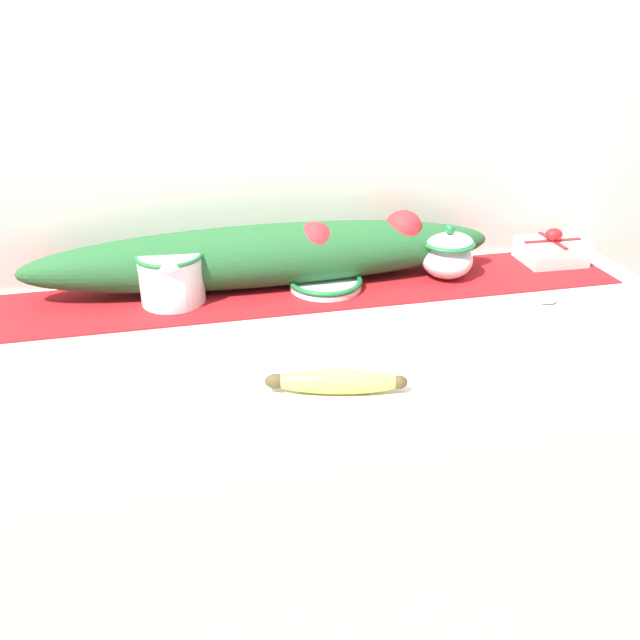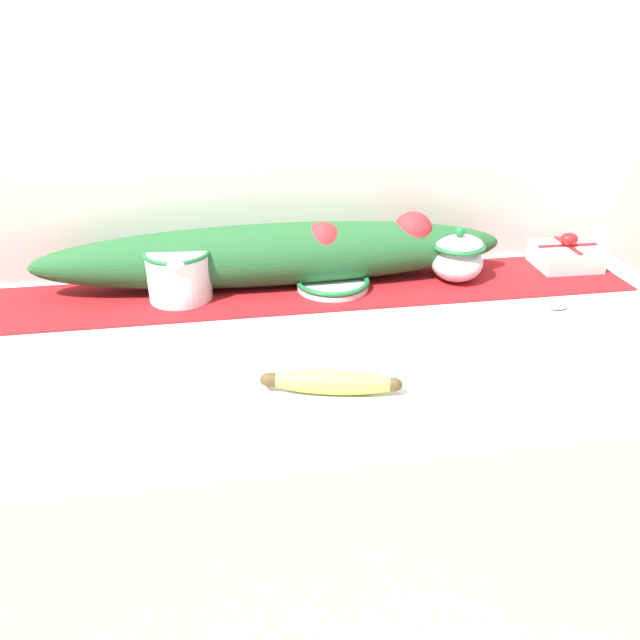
% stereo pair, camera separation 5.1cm
% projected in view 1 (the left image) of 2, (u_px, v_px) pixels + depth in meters
% --- Properties ---
extents(countertop, '(1.50, 0.63, 0.92)m').
position_uv_depth(countertop, '(296.00, 550.00, 1.22)').
color(countertop, silver).
rests_on(countertop, ground_plane).
extents(back_wall, '(2.30, 0.04, 2.40)m').
position_uv_depth(back_wall, '(256.00, 133.00, 1.19)').
color(back_wall, silver).
rests_on(back_wall, ground_plane).
extents(table_runner, '(1.38, 0.21, 0.00)m').
position_uv_depth(table_runner, '(272.00, 293.00, 1.19)').
color(table_runner, '#A8191E').
rests_on(table_runner, countertop).
extents(cream_pitcher, '(0.12, 0.14, 0.10)m').
position_uv_depth(cream_pitcher, '(171.00, 276.00, 1.13)').
color(cream_pitcher, white).
rests_on(cream_pitcher, countertop).
extents(sugar_bowl, '(0.10, 0.10, 0.11)m').
position_uv_depth(sugar_bowl, '(448.00, 254.00, 1.24)').
color(sugar_bowl, white).
rests_on(sugar_bowl, countertop).
extents(small_dish, '(0.14, 0.14, 0.02)m').
position_uv_depth(small_dish, '(326.00, 283.00, 1.21)').
color(small_dish, white).
rests_on(small_dish, countertop).
extents(banana, '(0.20, 0.08, 0.04)m').
position_uv_depth(banana, '(336.00, 382.00, 0.88)').
color(banana, '#CCD156').
rests_on(banana, countertop).
extents(spoon, '(0.19, 0.08, 0.01)m').
position_uv_depth(spoon, '(543.00, 302.00, 1.15)').
color(spoon, silver).
rests_on(spoon, countertop).
extents(gift_box, '(0.13, 0.11, 0.07)m').
position_uv_depth(gift_box, '(551.00, 250.00, 1.33)').
color(gift_box, silver).
rests_on(gift_box, countertop).
extents(poinsettia_garland, '(0.91, 0.13, 0.13)m').
position_uv_depth(poinsettia_garland, '(271.00, 254.00, 1.20)').
color(poinsettia_garland, '#235B2D').
rests_on(poinsettia_garland, countertop).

